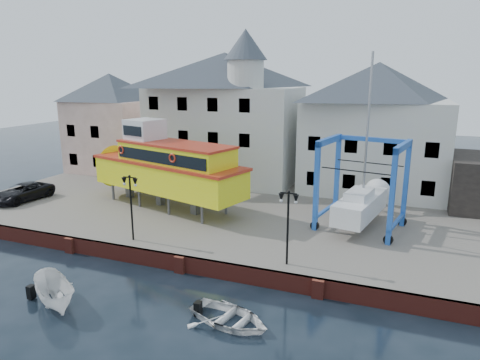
% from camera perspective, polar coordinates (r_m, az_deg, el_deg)
% --- Properties ---
extents(ground, '(140.00, 140.00, 0.00)m').
position_cam_1_polar(ground, '(25.59, -7.94, -12.08)').
color(ground, black).
rests_on(ground, ground).
extents(hardstanding, '(44.00, 22.00, 1.00)m').
position_cam_1_polar(hardstanding, '(34.72, 0.84, -4.00)').
color(hardstanding, '#665E57').
rests_on(hardstanding, ground).
extents(quay_wall, '(44.00, 0.47, 1.00)m').
position_cam_1_polar(quay_wall, '(25.46, -7.86, -10.97)').
color(quay_wall, maroon).
rests_on(quay_wall, ground).
extents(building_pink, '(8.00, 7.00, 10.30)m').
position_cam_1_polar(building_pink, '(48.33, -16.68, 7.33)').
color(building_pink, '#C79E8F').
rests_on(building_pink, hardstanding).
extents(building_white_main, '(14.00, 8.30, 14.00)m').
position_cam_1_polar(building_white_main, '(41.89, -1.90, 8.63)').
color(building_white_main, silver).
rests_on(building_white_main, hardstanding).
extents(building_white_right, '(12.00, 8.00, 11.20)m').
position_cam_1_polar(building_white_right, '(39.35, 17.55, 6.57)').
color(building_white_right, silver).
rests_on(building_white_right, hardstanding).
extents(lamp_post_left, '(1.12, 0.32, 4.20)m').
position_cam_1_polar(lamp_post_left, '(27.14, -14.42, -1.46)').
color(lamp_post_left, black).
rests_on(lamp_post_left, hardstanding).
extents(lamp_post_right, '(1.12, 0.32, 4.20)m').
position_cam_1_polar(lamp_post_right, '(22.97, 6.45, -3.87)').
color(lamp_post_right, black).
rests_on(lamp_post_right, hardstanding).
extents(tour_boat, '(15.91, 7.81, 6.75)m').
position_cam_1_polar(tour_boat, '(34.14, -10.73, 1.84)').
color(tour_boat, '#59595E').
rests_on(tour_boat, hardstanding).
extents(travel_lift, '(6.10, 7.90, 11.58)m').
position_cam_1_polar(travel_lift, '(30.49, 16.17, -2.30)').
color(travel_lift, blue).
rests_on(travel_lift, hardstanding).
extents(van, '(2.75, 5.23, 1.40)m').
position_cam_1_polar(van, '(39.67, -26.98, -1.46)').
color(van, black).
rests_on(van, hardstanding).
extents(motorboat_a, '(4.26, 3.50, 1.58)m').
position_cam_1_polar(motorboat_a, '(23.96, -23.28, -15.05)').
color(motorboat_a, white).
rests_on(motorboat_a, ground).
extents(motorboat_b, '(4.53, 3.67, 0.83)m').
position_cam_1_polar(motorboat_b, '(20.77, -1.42, -18.54)').
color(motorboat_b, white).
rests_on(motorboat_b, ground).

